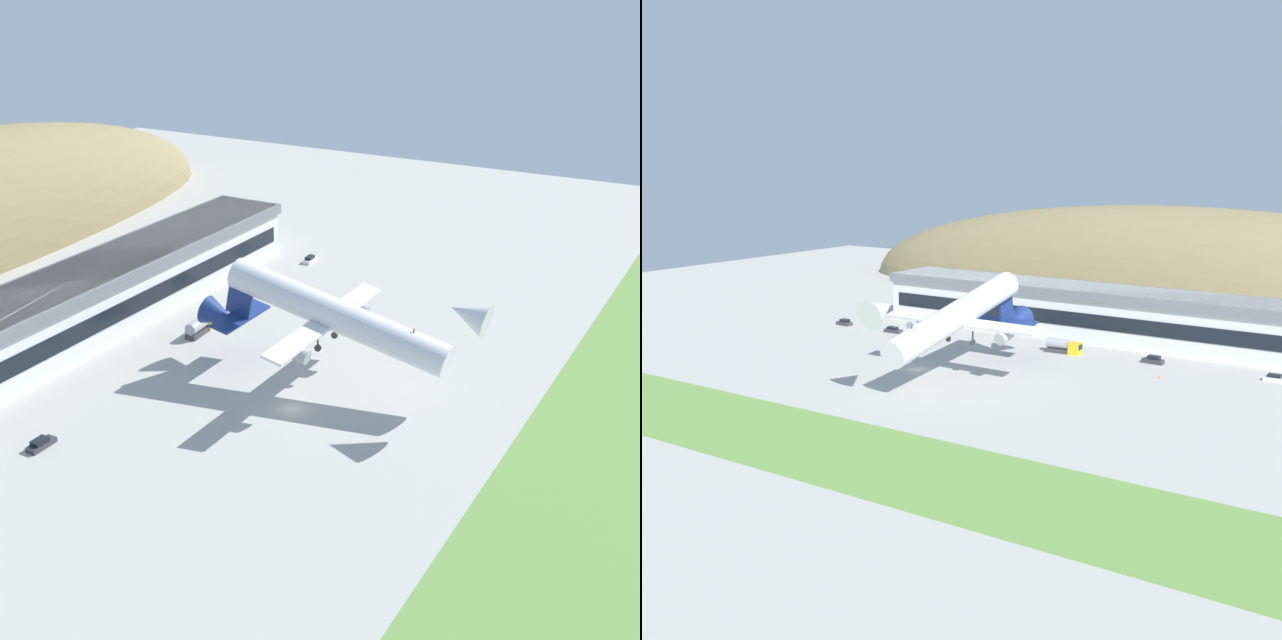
{
  "view_description": "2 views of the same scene",
  "coord_description": "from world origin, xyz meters",
  "views": [
    {
      "loc": [
        -104.01,
        -61.82,
        66.21
      ],
      "look_at": [
        7.45,
        -0.91,
        12.32
      ],
      "focal_mm": 50.0,
      "sensor_mm": 36.0,
      "label": 1
    },
    {
      "loc": [
        105.28,
        -136.49,
        43.06
      ],
      "look_at": [
        10.68,
        0.27,
        11.14
      ],
      "focal_mm": 50.0,
      "sensor_mm": 36.0,
      "label": 2
    }
  ],
  "objects": [
    {
      "name": "fuel_truck",
      "position": [
        17.08,
        29.38,
        1.46
      ],
      "size": [
        7.87,
        2.79,
        3.07
      ],
      "color": "gold",
      "rests_on": "ground_plane"
    },
    {
      "name": "service_car_0",
      "position": [
        -26.9,
        25.58,
        0.58
      ],
      "size": [
        4.49,
        1.78,
        1.41
      ],
      "color": "#333338",
      "rests_on": "ground_plane"
    },
    {
      "name": "terminal_building",
      "position": [
        11.99,
        47.66,
        6.73
      ],
      "size": [
        102.49,
        16.12,
        11.86
      ],
      "color": "silver",
      "rests_on": "ground_plane"
    },
    {
      "name": "grass_strip_foreground",
      "position": [
        0.0,
        -45.06,
        0.04
      ],
      "size": [
        301.45,
        24.09,
        0.08
      ],
      "primitive_type": "cube",
      "color": "#669342",
      "rests_on": "ground_plane"
    },
    {
      "name": "traffic_cone_0",
      "position": [
        42.28,
        21.15,
        0.28
      ],
      "size": [
        0.52,
        0.52,
        0.58
      ],
      "color": "orange",
      "rests_on": "ground_plane"
    },
    {
      "name": "service_car_2",
      "position": [
        36.69,
        31.49,
        0.68
      ],
      "size": [
        4.52,
        1.94,
        1.64
      ],
      "color": "#333338",
      "rests_on": "ground_plane"
    },
    {
      "name": "service_car_1",
      "position": [
        61.36,
        31.08,
        0.59
      ],
      "size": [
        4.58,
        1.82,
        1.42
      ],
      "color": "silver",
      "rests_on": "ground_plane"
    },
    {
      "name": "ground_plane",
      "position": [
        0.0,
        0.0,
        0.0
      ],
      "size": [
        334.94,
        334.94,
        0.0
      ],
      "primitive_type": "plane",
      "color": "#ADAAA3"
    },
    {
      "name": "cargo_airplane",
      "position": [
        10.7,
        -1.15,
        11.89
      ],
      "size": [
        33.87,
        50.72,
        15.32
      ],
      "color": "silver"
    }
  ]
}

